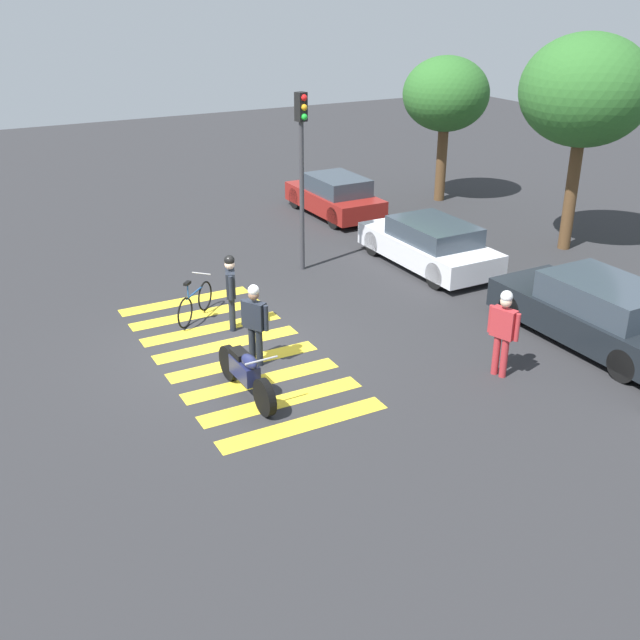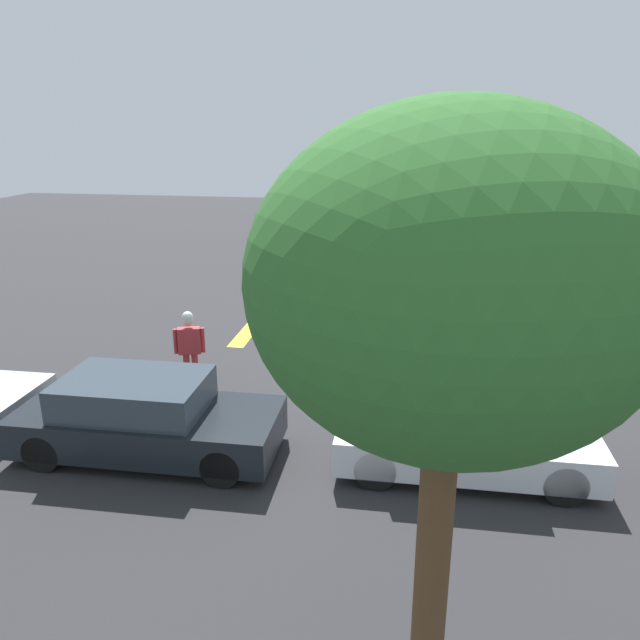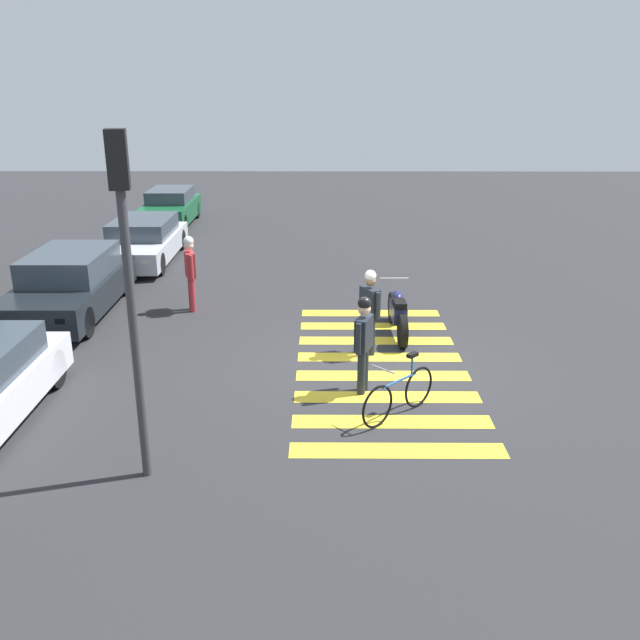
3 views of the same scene
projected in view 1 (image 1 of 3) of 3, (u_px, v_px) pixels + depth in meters
The scene contains 13 objects.
ground_plane at pixel (235, 353), 15.59m from camera, with size 60.00×60.00×0.00m, color #2B2B2D.
police_motorcycle at pixel (246, 373), 13.78m from camera, with size 2.23×0.62×1.06m.
leaning_bicycle at pixel (195, 303), 17.02m from camera, with size 1.25×1.26×1.01m.
officer_on_foot at pixel (231, 287), 16.26m from camera, with size 0.62×0.35×1.73m.
officer_by_motorcycle at pixel (255, 320), 14.74m from camera, with size 0.58×0.40×1.71m.
pedestrian_bystander at pixel (503, 327), 14.28m from camera, with size 0.65×0.34×1.78m.
crosswalk_stripes at pixel (235, 353), 15.58m from camera, with size 6.75×3.19×0.01m.
car_maroon_wagon at pixel (335, 196), 24.56m from camera, with size 3.93×1.71×1.33m.
car_white_van at pixel (429, 244), 20.09m from camera, with size 4.31×1.84×1.28m.
car_black_suv at pixel (597, 313), 15.78m from camera, with size 4.63×1.92×1.43m.
traffic_light_pole at pixel (302, 155), 18.89m from camera, with size 0.35×0.28×4.60m.
street_tree_near at pixel (446, 95), 25.12m from camera, with size 2.90×2.90×4.87m.
street_tree_mid at pixel (585, 91), 19.95m from camera, with size 3.50×3.50×5.91m.
Camera 1 is at (13.11, -5.02, 7.03)m, focal length 42.05 mm.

